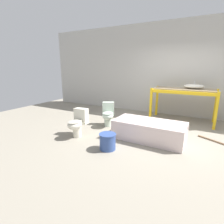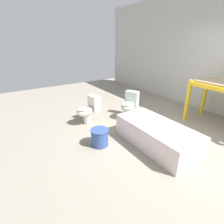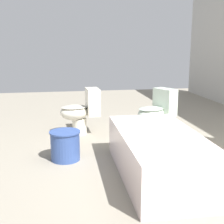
# 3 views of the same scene
# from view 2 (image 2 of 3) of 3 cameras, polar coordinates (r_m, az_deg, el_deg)

# --- Properties ---
(ground_plane) EXTENTS (12.00, 12.00, 0.00)m
(ground_plane) POSITION_cam_2_polar(r_m,az_deg,el_deg) (3.92, 21.23, -8.80)
(ground_plane) COLOR gray
(bathtub_main) EXTENTS (1.66, 0.81, 0.45)m
(bathtub_main) POSITION_cam_2_polar(r_m,az_deg,el_deg) (3.52, 14.29, -6.75)
(bathtub_main) COLOR silver
(bathtub_main) RESTS_ON ground_plane
(toilet_near) EXTENTS (0.36, 0.59, 0.68)m
(toilet_near) POSITION_cam_2_polar(r_m,az_deg,el_deg) (4.29, -7.65, 0.76)
(toilet_near) COLOR silver
(toilet_near) RESTS_ON ground_plane
(toilet_far) EXTENTS (0.55, 0.66, 0.68)m
(toilet_far) POSITION_cam_2_polar(r_m,az_deg,el_deg) (4.62, 5.65, 2.48)
(toilet_far) COLOR silver
(toilet_far) RESTS_ON ground_plane
(bucket_white) EXTENTS (0.36, 0.36, 0.34)m
(bucket_white) POSITION_cam_2_polar(r_m,az_deg,el_deg) (3.45, -4.04, -8.15)
(bucket_white) COLOR #334C8C
(bucket_white) RESTS_ON ground_plane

